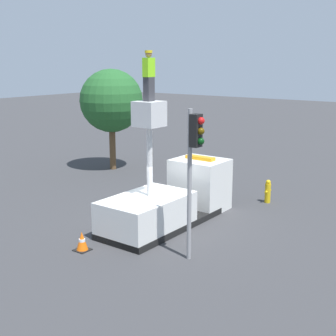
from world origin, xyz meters
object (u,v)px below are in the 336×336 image
Objects in this scene: bucket_truck at (171,200)px; worker at (149,76)px; traffic_cone_rear at (82,242)px; tree_left_bg at (111,101)px; traffic_light_pole at (194,155)px; fire_hydrant at (268,191)px.

bucket_truck is 3.61× the size of worker.
traffic_cone_rear is 12.72m from tree_left_bg.
worker is 6.15m from traffic_cone_rear.
traffic_cone_rear is (-4.09, 0.70, -0.60)m from bucket_truck.
worker reaches higher than tree_left_bg.
traffic_light_pole reaches higher than fire_hydrant.
traffic_cone_rear is at bearing 115.04° from traffic_light_pole.
worker is at bearing 66.14° from traffic_light_pole.
traffic_light_pole is 4.60× the size of fire_hydrant.
traffic_light_pole is (-2.49, -2.72, 2.53)m from bucket_truck.
traffic_light_pole is at bearing -174.07° from fire_hydrant.
bucket_truck is at bearing -9.68° from traffic_cone_rear.
tree_left_bg is at bearing 85.85° from fire_hydrant.
bucket_truck is 10.36m from tree_left_bg.
traffic_light_pole is at bearing -64.96° from traffic_cone_rear.
traffic_light_pole is 13.56m from tree_left_bg.
tree_left_bg is at bearing 38.35° from traffic_cone_rear.
fire_hydrant is at bearing -94.15° from tree_left_bg.
traffic_light_pole reaches higher than traffic_cone_rear.
worker is 0.30× the size of tree_left_bg.
tree_left_bg is at bearing 50.71° from worker.
fire_hydrant is (7.21, 0.75, -2.93)m from traffic_light_pole.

